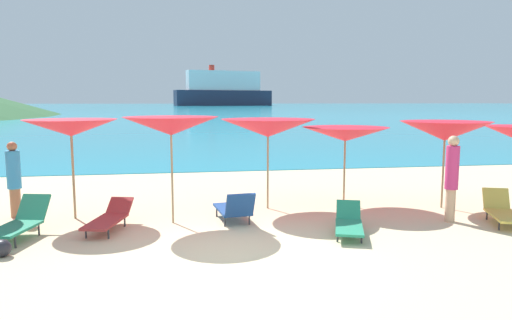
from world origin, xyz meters
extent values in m
cube|color=beige|center=(0.00, 10.00, -0.15)|extent=(50.00, 100.00, 0.30)
cube|color=teal|center=(0.00, 229.50, 0.01)|extent=(650.00, 440.00, 0.02)
cylinder|color=#9E7F59|center=(-3.24, 3.04, 1.08)|extent=(0.05, 0.05, 2.16)
cone|color=red|center=(-3.24, 3.04, 2.06)|extent=(2.05, 2.05, 0.38)
sphere|color=#9E7F59|center=(-3.24, 3.04, 2.19)|extent=(0.07, 0.07, 0.07)
cylinder|color=#9E7F59|center=(-1.03, 2.27, 1.11)|extent=(0.04, 0.04, 2.22)
cone|color=red|center=(-1.03, 2.27, 2.13)|extent=(2.16, 2.16, 0.40)
sphere|color=#9E7F59|center=(-1.03, 2.27, 2.25)|extent=(0.07, 0.07, 0.07)
cylinder|color=#9E7F59|center=(1.28, 3.31, 1.06)|extent=(0.05, 0.05, 2.11)
cone|color=red|center=(1.28, 3.31, 2.00)|extent=(2.40, 2.40, 0.44)
sphere|color=#9E7F59|center=(1.28, 3.31, 2.14)|extent=(0.07, 0.07, 0.07)
cylinder|color=#9E7F59|center=(3.29, 3.38, 0.96)|extent=(0.05, 0.05, 1.91)
cone|color=red|center=(3.29, 3.38, 1.82)|extent=(2.21, 2.21, 0.36)
sphere|color=#9E7F59|center=(3.29, 3.38, 1.94)|extent=(0.07, 0.07, 0.07)
cylinder|color=#9E7F59|center=(5.60, 2.66, 1.02)|extent=(0.05, 0.05, 2.04)
cone|color=red|center=(5.60, 2.66, 1.92)|extent=(2.26, 2.26, 0.48)
sphere|color=#9E7F59|center=(5.60, 2.66, 2.07)|extent=(0.07, 0.07, 0.07)
cube|color=#A53333|center=(-2.38, 1.71, 0.23)|extent=(0.82, 1.36, 0.05)
cube|color=#A53333|center=(-2.18, 2.51, 0.37)|extent=(0.59, 0.51, 0.33)
cylinder|color=#333338|center=(-2.69, 1.37, 0.10)|extent=(0.04, 0.04, 0.20)
cylinder|color=#333338|center=(-2.26, 1.26, 0.10)|extent=(0.04, 0.04, 0.20)
cylinder|color=#333338|center=(-2.48, 2.23, 0.10)|extent=(0.04, 0.04, 0.20)
cylinder|color=#333338|center=(-2.04, 2.12, 0.10)|extent=(0.04, 0.04, 0.20)
cube|color=#D8BF4C|center=(6.01, 0.86, 0.22)|extent=(0.98, 1.37, 0.05)
cube|color=#D8BF4C|center=(6.27, 1.56, 0.44)|extent=(0.61, 0.45, 0.47)
cylinder|color=#333338|center=(5.64, 0.58, 0.10)|extent=(0.04, 0.04, 0.19)
cylinder|color=#333338|center=(5.95, 1.39, 0.10)|extent=(0.04, 0.04, 0.19)
cylinder|color=#333338|center=(6.41, 1.22, 0.10)|extent=(0.04, 0.04, 0.19)
cube|color=#1E478C|center=(0.28, 2.29, 0.25)|extent=(0.78, 1.33, 0.05)
cube|color=#1E478C|center=(0.36, 1.54, 0.51)|extent=(0.63, 0.35, 0.53)
cylinder|color=#333338|center=(0.50, 2.72, 0.11)|extent=(0.04, 0.04, 0.23)
cylinder|color=#333338|center=(-0.04, 2.66, 0.11)|extent=(0.04, 0.04, 0.23)
cylinder|color=#333338|center=(0.60, 1.84, 0.11)|extent=(0.04, 0.04, 0.23)
cylinder|color=#333338|center=(0.06, 1.78, 0.11)|extent=(0.04, 0.04, 0.23)
cube|color=#268C66|center=(2.39, 0.61, 0.19)|extent=(0.89, 1.30, 0.05)
cube|color=#268C66|center=(2.64, 1.31, 0.37)|extent=(0.58, 0.48, 0.38)
cylinder|color=#333338|center=(2.06, 0.33, 0.08)|extent=(0.04, 0.04, 0.17)
cylinder|color=#333338|center=(2.48, 0.18, 0.08)|extent=(0.04, 0.04, 0.17)
cylinder|color=#333338|center=(2.33, 1.12, 0.08)|extent=(0.04, 0.04, 0.17)
cylinder|color=#333338|center=(2.76, 0.97, 0.08)|extent=(0.04, 0.04, 0.17)
cube|color=#268C66|center=(-4.02, 1.36, 0.25)|extent=(0.87, 1.27, 0.05)
cube|color=#268C66|center=(-3.84, 2.10, 0.49)|extent=(0.66, 0.52, 0.50)
cylinder|color=#333338|center=(-3.85, 0.95, 0.11)|extent=(0.04, 0.04, 0.23)
cylinder|color=#333338|center=(-4.17, 1.86, 0.11)|extent=(0.04, 0.04, 0.23)
cylinder|color=#333338|center=(-3.66, 1.74, 0.11)|extent=(0.04, 0.04, 0.23)
cylinder|color=#A3704C|center=(-4.61, 3.41, 0.33)|extent=(0.23, 0.23, 0.67)
cylinder|color=#3399D8|center=(-4.61, 3.41, 1.10)|extent=(0.30, 0.30, 0.87)
sphere|color=#A3704C|center=(-4.61, 3.41, 1.63)|extent=(0.22, 0.22, 0.22)
cylinder|color=#DBAA84|center=(5.03, 1.38, 0.37)|extent=(0.21, 0.21, 0.73)
cylinder|color=#D83372|center=(5.03, 1.38, 1.21)|extent=(0.28, 0.28, 0.95)
sphere|color=#DBAA84|center=(5.03, 1.38, 1.79)|extent=(0.24, 0.24, 0.24)
sphere|color=#26262D|center=(-3.90, 0.47, 0.15)|extent=(0.30, 0.30, 0.30)
cube|color=#262D47|center=(23.99, 250.55, 4.18)|extent=(54.59, 20.10, 8.32)
cube|color=white|center=(23.99, 250.55, 13.61)|extent=(41.08, 15.66, 10.54)
cylinder|color=red|center=(17.40, 249.09, 20.38)|extent=(3.02, 3.02, 3.00)
camera|label=1|loc=(-0.87, -7.89, 2.66)|focal=32.79mm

